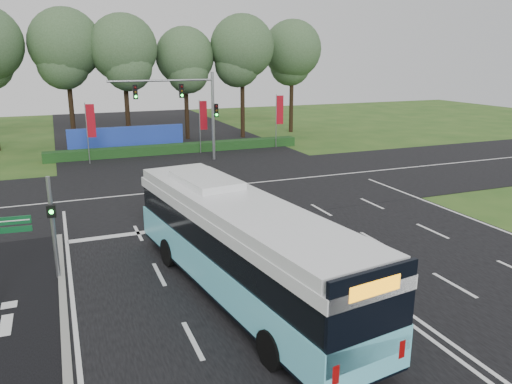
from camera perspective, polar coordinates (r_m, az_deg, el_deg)
ground at (r=21.92m, az=6.27°, el=-6.75°), size 120.00×120.00×0.00m
road_main at (r=21.91m, az=6.27°, el=-6.70°), size 20.00×120.00×0.04m
road_cross at (r=32.44m, az=-3.72°, el=0.67°), size 120.00×14.00×0.05m
kerb_strip at (r=16.93m, az=-21.00°, el=-14.52°), size 0.25×18.00×0.12m
city_bus at (r=17.24m, az=-1.81°, el=-6.12°), size 4.51×13.38×3.77m
pedestrian_signal at (r=19.90m, az=-22.20°, el=-3.46°), size 0.33×0.44×3.99m
street_sign at (r=18.53m, az=-27.23°, el=-5.02°), size 1.40×0.22×3.60m
banner_flag_left at (r=40.72m, az=-18.45°, el=7.32°), size 0.69×0.20×4.76m
banner_flag_mid at (r=43.49m, az=-6.14°, el=8.34°), size 0.68×0.11×4.60m
banner_flag_right at (r=46.00m, az=2.62°, el=8.98°), size 0.72×0.12×4.85m
traffic_light_gantry at (r=39.77m, az=-7.47°, el=10.07°), size 8.41×0.28×7.00m
hedge at (r=44.15m, az=-8.86°, el=4.94°), size 22.00×1.20×0.80m
blue_hoarding at (r=45.77m, az=-14.53°, el=5.88°), size 10.00×0.30×2.20m
eucalyptus_row at (r=49.42m, az=-15.39°, el=15.65°), size 41.46×8.98×12.49m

